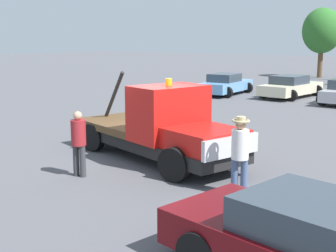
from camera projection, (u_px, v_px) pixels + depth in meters
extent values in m
plane|color=#545459|center=(155.00, 158.00, 14.02)|extent=(160.00, 160.00, 0.00)
cube|color=black|center=(155.00, 141.00, 13.92)|extent=(6.43, 3.36, 0.35)
cube|color=red|center=(205.00, 139.00, 12.12)|extent=(2.12, 2.13, 0.55)
cube|color=silver|center=(231.00, 147.00, 11.42)|extent=(0.59, 1.82, 0.50)
cube|color=red|center=(169.00, 113.00, 13.22)|extent=(1.84, 2.33, 1.55)
cube|color=brown|center=(126.00, 124.00, 15.05)|extent=(3.51, 2.77, 0.22)
cylinder|color=black|center=(114.00, 95.00, 15.43)|extent=(1.18, 0.42, 1.63)
cylinder|color=orange|center=(169.00, 82.00, 13.05)|extent=(0.18, 0.18, 0.20)
cylinder|color=black|center=(229.00, 153.00, 12.88)|extent=(0.88, 0.26, 0.88)
cylinder|color=black|center=(174.00, 165.00, 11.69)|extent=(0.88, 0.26, 0.88)
cylinder|color=black|center=(143.00, 130.00, 16.07)|extent=(0.88, 0.26, 0.88)
cylinder|color=black|center=(93.00, 137.00, 14.89)|extent=(0.88, 0.26, 0.88)
cube|color=#333D47|center=(325.00, 219.00, 6.50)|extent=(2.51, 2.03, 0.50)
cylinder|color=black|center=(267.00, 221.00, 8.37)|extent=(0.68, 0.22, 0.68)
cylinder|color=#475B84|center=(244.00, 178.00, 10.65)|extent=(0.16, 0.16, 0.86)
cylinder|color=#475B84|center=(234.00, 177.00, 10.70)|extent=(0.16, 0.16, 0.86)
cylinder|color=white|center=(240.00, 144.00, 10.53)|extent=(0.39, 0.39, 0.68)
sphere|color=#A87A56|center=(241.00, 124.00, 10.45)|extent=(0.23, 0.23, 0.23)
torus|color=tan|center=(241.00, 121.00, 10.43)|extent=(0.41, 0.41, 0.06)
cylinder|color=tan|center=(241.00, 119.00, 10.42)|extent=(0.21, 0.21, 0.10)
cylinder|color=#38383D|center=(76.00, 160.00, 12.20)|extent=(0.16, 0.16, 0.83)
cylinder|color=#38383D|center=(83.00, 161.00, 12.10)|extent=(0.16, 0.16, 0.83)
cylinder|color=maroon|center=(78.00, 133.00, 12.01)|extent=(0.38, 0.38, 0.66)
sphere|color=tan|center=(78.00, 116.00, 11.93)|extent=(0.23, 0.23, 0.23)
cube|color=#669ED1|center=(226.00, 86.00, 29.60)|extent=(2.17, 4.80, 0.60)
cube|color=#333D47|center=(224.00, 78.00, 29.30)|extent=(1.72, 2.09, 0.50)
cylinder|color=black|center=(224.00, 86.00, 31.39)|extent=(0.68, 0.22, 0.68)
cylinder|color=black|center=(248.00, 88.00, 30.53)|extent=(0.68, 0.22, 0.68)
cylinder|color=black|center=(202.00, 91.00, 28.75)|extent=(0.68, 0.22, 0.68)
cylinder|color=black|center=(227.00, 92.00, 27.88)|extent=(0.68, 0.22, 0.68)
cube|color=beige|center=(291.00, 89.00, 28.17)|extent=(2.29, 4.99, 0.60)
cube|color=#333D47|center=(289.00, 80.00, 27.89)|extent=(1.83, 2.17, 0.50)
cylinder|color=black|center=(290.00, 89.00, 30.00)|extent=(0.68, 0.22, 0.68)
cylinder|color=black|center=(317.00, 91.00, 28.83)|extent=(0.68, 0.22, 0.68)
cylinder|color=black|center=(264.00, 93.00, 27.59)|extent=(0.68, 0.22, 0.68)
cylinder|color=black|center=(291.00, 95.00, 26.42)|extent=(0.68, 0.22, 0.68)
cylinder|color=black|center=(323.00, 99.00, 24.78)|extent=(0.68, 0.22, 0.68)
cylinder|color=brown|center=(320.00, 66.00, 42.07)|extent=(0.43, 0.43, 2.16)
ellipsoid|color=#2D6B28|center=(322.00, 31.00, 41.49)|extent=(3.46, 3.46, 4.01)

